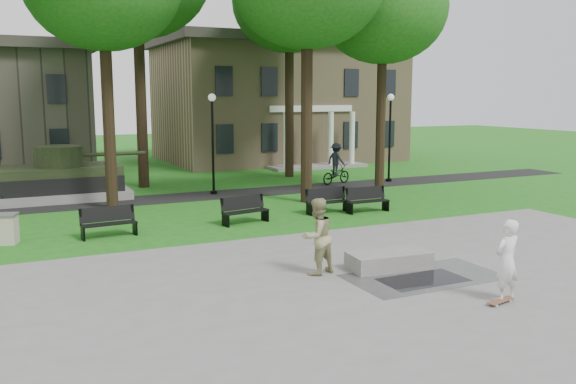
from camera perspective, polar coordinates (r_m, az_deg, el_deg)
name	(u,v)px	position (r m, az deg, el deg)	size (l,w,h in m)	color
ground	(332,256)	(17.93, 4.17, -5.99)	(120.00, 120.00, 0.00)	#1B5D15
plaza	(445,309)	(14.00, 14.49, -10.57)	(22.00, 16.00, 0.02)	gray
footpath	(206,196)	(28.75, -7.71, -0.34)	(44.00, 2.60, 0.01)	black
building_right	(277,100)	(45.06, -1.08, 8.64)	(17.00, 12.00, 8.60)	#9E8460
tree_3	(383,9)	(29.89, 8.91, 16.52)	(6.00, 6.00, 11.19)	black
tree_5	(289,4)	(35.33, 0.13, 17.20)	(6.40, 6.40, 12.44)	black
lamp_mid	(213,135)	(28.88, -7.06, 5.28)	(0.36, 0.36, 4.73)	black
lamp_right	(390,130)	(33.40, 9.52, 5.73)	(0.36, 0.36, 4.73)	black
tank_monument	(54,180)	(29.37, -21.05, 1.02)	(7.45, 3.40, 2.40)	gray
puddle	(423,280)	(15.95, 12.51, -8.03)	(2.20, 1.20, 0.00)	black
concrete_block	(389,260)	(16.73, 9.42, -6.33)	(2.20, 1.00, 0.45)	gray
skateboard	(500,302)	(14.68, 19.26, -9.68)	(0.78, 0.20, 0.07)	brown
skateboarder	(507,260)	(14.67, 19.80, -6.03)	(0.69, 0.45, 1.88)	white
friend_watching	(317,236)	(15.85, 2.73, -4.17)	(0.98, 0.76, 2.01)	#979462
cyclist	(336,167)	(32.25, 4.52, 2.31)	(2.09, 1.27, 2.18)	black
park_bench_0	(109,221)	(21.02, -16.44, -2.64)	(1.83, 0.65, 1.00)	black
park_bench_1	(245,209)	(22.34, -4.07, -1.62)	(1.85, 0.85, 1.00)	black
park_bench_2	(327,200)	(24.29, 3.68, -0.75)	(1.81, 0.57, 1.00)	black
park_bench_3	(367,199)	(24.66, 7.38, -0.66)	(1.80, 0.53, 1.00)	black
trash_bin	(7,229)	(21.19, -24.84, -3.13)	(0.82, 0.82, 0.96)	#C0B29E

